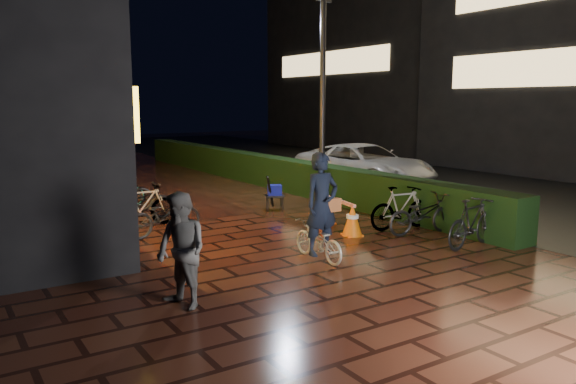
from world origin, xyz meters
TOP-DOWN VIEW (x-y plane):
  - ground at (0.00, 0.00)m, footprint 80.00×80.00m
  - asphalt_road at (9.00, 5.00)m, footprint 11.00×60.00m
  - hedge at (3.30, 8.00)m, footprint 0.70×20.00m
  - bystander_person at (-3.52, -1.39)m, footprint 0.80×0.92m
  - van at (5.90, 5.89)m, footprint 2.90×5.32m
  - far_buildings at (17.23, 9.61)m, footprint 9.08×31.00m
  - lamp_post_hedge at (2.75, 3.96)m, footprint 0.56×0.18m
  - lamp_post_sf at (-2.30, 9.33)m, footprint 0.49×0.15m
  - cyclist at (-0.57, -0.53)m, footprint 0.70×1.36m
  - traffic_barrier at (1.25, 1.27)m, footprint 0.68×1.68m
  - cart_assembly at (1.28, 4.08)m, footprint 0.66×0.57m
  - parked_bikes_storefront at (-2.25, 4.67)m, footprint 1.79×4.37m
  - parked_bikes_hedge at (2.45, -0.29)m, footprint 1.75×2.56m

SIDE VIEW (x-z plane):
  - ground at x=0.00m, z-range 0.00..0.00m
  - asphalt_road at x=9.00m, z-range 0.00..0.01m
  - traffic_barrier at x=1.25m, z-range 0.00..0.68m
  - parked_bikes_storefront at x=-2.25m, z-range -0.03..0.94m
  - parked_bikes_hedge at x=2.45m, z-range -0.02..0.96m
  - cart_assembly at x=1.28m, z-range 0.01..0.93m
  - hedge at x=3.30m, z-range 0.00..1.00m
  - van at x=5.90m, z-range 0.01..1.42m
  - cyclist at x=-0.57m, z-range -0.25..1.69m
  - bystander_person at x=-3.52m, z-range 0.00..1.61m
  - lamp_post_sf at x=-2.30m, z-range 0.25..5.31m
  - lamp_post_hedge at x=2.75m, z-range 0.29..6.07m
  - far_buildings at x=17.23m, z-range -0.53..13.47m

